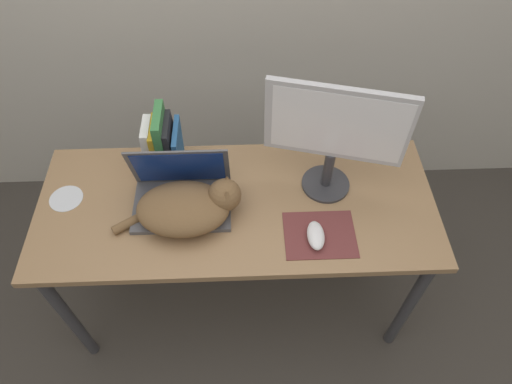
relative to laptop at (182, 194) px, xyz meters
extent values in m
plane|color=#3D3833|center=(0.19, -0.31, -0.78)|extent=(12.00, 12.00, 0.00)
cube|color=#93704C|center=(0.19, -0.01, -0.06)|extent=(1.43, 0.58, 0.03)
cylinder|color=#38383D|center=(-0.47, -0.26, -0.43)|extent=(0.04, 0.04, 0.71)
cylinder|color=#38383D|center=(0.86, -0.26, -0.43)|extent=(0.04, 0.04, 0.71)
cylinder|color=#38383D|center=(-0.47, 0.23, -0.43)|extent=(0.04, 0.04, 0.71)
cylinder|color=#38383D|center=(0.86, 0.23, -0.43)|extent=(0.04, 0.04, 0.71)
cube|color=#4C4C51|center=(0.00, -0.02, -0.04)|extent=(0.34, 0.22, 0.02)
cube|color=#28282D|center=(0.00, -0.04, -0.03)|extent=(0.28, 0.12, 0.00)
cube|color=#4C4C51|center=(0.00, 0.06, 0.08)|extent=(0.34, 0.07, 0.22)
cube|color=navy|center=(0.00, 0.05, 0.08)|extent=(0.31, 0.06, 0.19)
ellipsoid|color=brown|center=(0.01, -0.07, 0.01)|extent=(0.32, 0.24, 0.12)
sphere|color=brown|center=(0.15, -0.04, 0.04)|extent=(0.11, 0.11, 0.11)
cone|color=brown|center=(0.16, -0.01, 0.08)|extent=(0.04, 0.04, 0.03)
cone|color=brown|center=(0.16, -0.07, 0.08)|extent=(0.04, 0.04, 0.03)
cylinder|color=brown|center=(-0.17, -0.09, -0.03)|extent=(0.13, 0.10, 0.03)
cylinder|color=#333338|center=(0.52, 0.06, -0.04)|extent=(0.18, 0.18, 0.01)
cylinder|color=#333338|center=(0.52, 0.06, 0.04)|extent=(0.04, 0.04, 0.15)
cube|color=#B2B2B7|center=(0.52, 0.06, 0.26)|extent=(0.46, 0.14, 0.28)
cube|color=white|center=(0.52, 0.05, 0.26)|extent=(0.41, 0.11, 0.25)
cube|color=brown|center=(0.47, -0.16, -0.04)|extent=(0.24, 0.19, 0.00)
ellipsoid|color=silver|center=(0.46, -0.17, -0.02)|extent=(0.06, 0.11, 0.04)
cube|color=white|center=(-0.12, 0.18, 0.06)|extent=(0.04, 0.12, 0.21)
cube|color=gold|center=(-0.10, 0.18, 0.06)|extent=(0.02, 0.14, 0.20)
cube|color=#387A42|center=(-0.07, 0.18, 0.08)|extent=(0.03, 0.16, 0.26)
cube|color=#232328|center=(-0.04, 0.18, 0.06)|extent=(0.03, 0.15, 0.22)
cube|color=#285B93|center=(-0.02, 0.18, 0.05)|extent=(0.02, 0.16, 0.18)
cylinder|color=silver|center=(-0.42, 0.03, -0.04)|extent=(0.12, 0.12, 0.00)
camera|label=1|loc=(0.22, -1.00, 1.26)|focal=32.00mm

